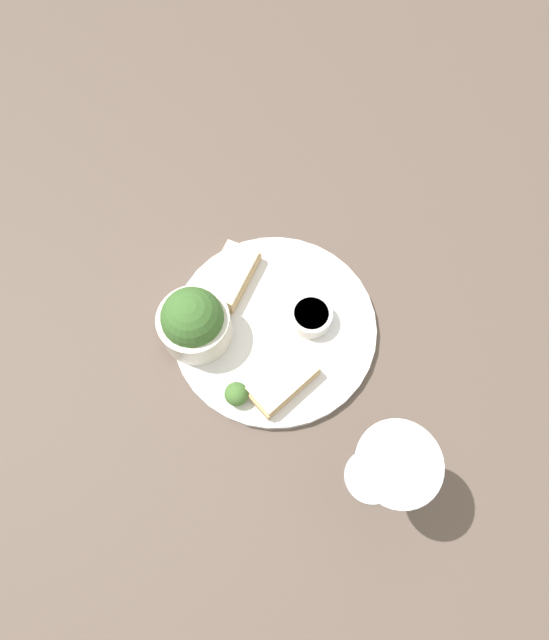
# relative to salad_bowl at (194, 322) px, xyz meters

# --- Properties ---
(ground_plane) EXTENTS (4.00, 4.00, 0.00)m
(ground_plane) POSITION_rel_salad_bowl_xyz_m (-0.09, 0.06, -0.06)
(ground_plane) COLOR brown
(dinner_plate) EXTENTS (0.29, 0.29, 0.01)m
(dinner_plate) POSITION_rel_salad_bowl_xyz_m (-0.09, 0.06, -0.05)
(dinner_plate) COLOR white
(dinner_plate) RESTS_ON ground_plane
(salad_bowl) EXTENTS (0.10, 0.10, 0.10)m
(salad_bowl) POSITION_rel_salad_bowl_xyz_m (0.00, 0.00, 0.00)
(salad_bowl) COLOR silver
(salad_bowl) RESTS_ON dinner_plate
(sauce_ramekin) EXTENTS (0.06, 0.06, 0.03)m
(sauce_ramekin) POSITION_rel_salad_bowl_xyz_m (-0.13, 0.09, -0.03)
(sauce_ramekin) COLOR white
(sauce_ramekin) RESTS_ON dinner_plate
(cheese_toast_near) EXTENTS (0.11, 0.09, 0.03)m
(cheese_toast_near) POSITION_rel_salad_bowl_xyz_m (-0.09, -0.03, -0.03)
(cheese_toast_near) COLOR tan
(cheese_toast_near) RESTS_ON dinner_plate
(cheese_toast_far) EXTENTS (0.10, 0.05, 0.03)m
(cheese_toast_far) POSITION_rel_salad_bowl_xyz_m (-0.04, 0.13, -0.03)
(cheese_toast_far) COLOR tan
(cheese_toast_far) RESTS_ON dinner_plate
(wine_glass) EXTENTS (0.09, 0.09, 0.16)m
(wine_glass) POSITION_rel_salad_bowl_xyz_m (-0.05, 0.30, 0.06)
(wine_glass) COLOR silver
(wine_glass) RESTS_ON ground_plane
(garnish) EXTENTS (0.03, 0.03, 0.03)m
(garnish) POSITION_rel_salad_bowl_xyz_m (0.02, 0.11, -0.03)
(garnish) COLOR #477533
(garnish) RESTS_ON dinner_plate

